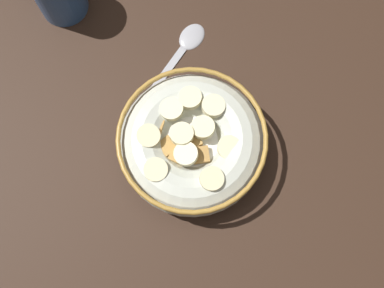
# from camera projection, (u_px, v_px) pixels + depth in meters

# --- Properties ---
(ground_plane) EXTENTS (1.12, 1.12, 0.02)m
(ground_plane) POSITION_uv_depth(u_px,v_px,m) (192.00, 151.00, 0.62)
(ground_plane) COLOR #332116
(cereal_bowl) EXTENTS (0.18, 0.18, 0.07)m
(cereal_bowl) POSITION_uv_depth(u_px,v_px,m) (192.00, 143.00, 0.57)
(cereal_bowl) COLOR beige
(cereal_bowl) RESTS_ON ground_plane
(spoon) EXTENTS (0.06, 0.17, 0.01)m
(spoon) POSITION_uv_depth(u_px,v_px,m) (183.00, 49.00, 0.64)
(spoon) COLOR #A5A5AD
(spoon) RESTS_ON ground_plane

